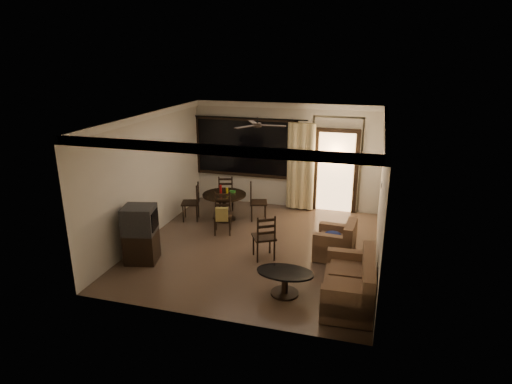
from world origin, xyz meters
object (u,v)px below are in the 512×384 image
(sofa, at_px, (352,286))
(side_chair, at_px, (264,245))
(tv_cabinet, at_px, (141,234))
(dining_chair_west, at_px, (191,209))
(dining_chair_east, at_px, (258,209))
(dining_chair_south, at_px, (223,221))
(dining_chair_north, at_px, (226,199))
(dining_table, at_px, (225,199))
(armchair, at_px, (337,243))
(coffee_table, at_px, (285,279))

(sofa, xyz_separation_m, side_chair, (-1.83, 1.19, -0.03))
(tv_cabinet, relative_size, side_chair, 1.19)
(dining_chair_west, height_order, dining_chair_east, same)
(dining_chair_south, distance_m, side_chair, 1.58)
(dining_chair_north, bearing_deg, tv_cabinet, 62.99)
(dining_table, bearing_deg, armchair, -25.05)
(dining_chair_north, relative_size, sofa, 0.61)
(dining_chair_west, distance_m, sofa, 4.96)
(dining_chair_north, xyz_separation_m, side_chair, (1.73, -2.55, 0.01))
(dining_chair_north, bearing_deg, dining_chair_west, 43.24)
(armchair, distance_m, side_chair, 1.49)
(dining_chair_east, distance_m, coffee_table, 3.55)
(dining_chair_north, distance_m, sofa, 5.16)
(tv_cabinet, distance_m, sofa, 4.18)
(dining_chair_east, bearing_deg, side_chair, -177.83)
(sofa, height_order, armchair, sofa)
(coffee_table, bearing_deg, dining_table, 125.99)
(dining_chair_west, relative_size, dining_chair_north, 1.00)
(dining_chair_east, xyz_separation_m, dining_chair_south, (-0.55, -1.06, 0.02))
(dining_chair_east, distance_m, tv_cabinet, 3.27)
(armchair, relative_size, coffee_table, 0.83)
(sofa, distance_m, armchair, 1.67)
(dining_table, height_order, side_chair, side_chair)
(sofa, relative_size, coffee_table, 1.56)
(dining_chair_north, bearing_deg, armchair, 129.35)
(dining_chair_west, height_order, tv_cabinet, tv_cabinet)
(armchair, height_order, coffee_table, armchair)
(dining_table, height_order, dining_chair_east, dining_chair_east)
(tv_cabinet, bearing_deg, armchair, 4.78)
(dining_chair_west, bearing_deg, dining_chair_north, 133.24)
(tv_cabinet, bearing_deg, coffee_table, -21.47)
(dining_table, distance_m, dining_chair_west, 0.88)
(dining_chair_south, relative_size, dining_chair_north, 1.00)
(dining_chair_north, distance_m, side_chair, 3.08)
(dining_chair_east, xyz_separation_m, dining_chair_north, (-1.03, 0.51, 0.00))
(dining_chair_north, distance_m, coffee_table, 4.49)
(sofa, bearing_deg, dining_chair_north, 131.18)
(dining_table, bearing_deg, coffee_table, -54.01)
(dining_chair_south, height_order, sofa, dining_chair_south)
(dining_table, xyz_separation_m, dining_chair_west, (-0.80, -0.24, -0.25))
(dining_chair_west, relative_size, dining_chair_south, 1.00)
(coffee_table, bearing_deg, sofa, 1.99)
(dining_chair_west, bearing_deg, dining_table, 90.09)
(dining_chair_west, distance_m, dining_chair_south, 1.20)
(dining_chair_south, distance_m, sofa, 3.76)
(dining_chair_east, height_order, dining_chair_north, same)
(coffee_table, bearing_deg, tv_cabinet, 171.67)
(coffee_table, xyz_separation_m, side_chair, (-0.70, 1.23, -0.00))
(dining_chair_east, relative_size, sofa, 0.61)
(armchair, height_order, side_chair, side_chair)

